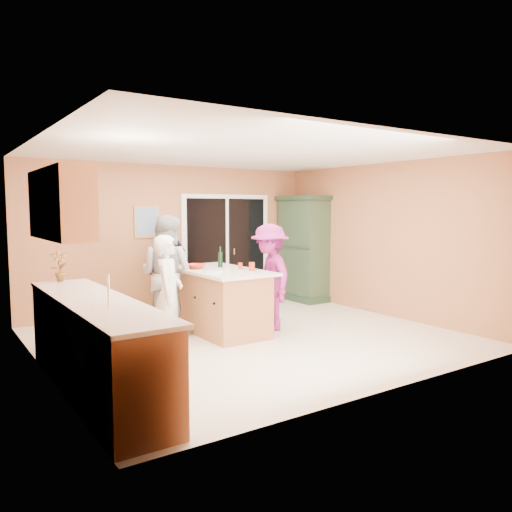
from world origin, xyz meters
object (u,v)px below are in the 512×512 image
woman_grey (166,274)px  woman_navy (170,268)px  kitchen_island (220,303)px  woman_magenta (270,277)px  green_hutch (303,250)px  woman_white (169,293)px

woman_grey → woman_navy: 1.21m
kitchen_island → woman_magenta: woman_magenta is taller
woman_magenta → green_hutch: bearing=141.5°
kitchen_island → woman_magenta: bearing=-23.0°
kitchen_island → woman_white: 1.18m
woman_white → woman_grey: 0.95m
green_hutch → woman_navy: 2.84m
woman_white → woman_grey: (0.36, 0.87, 0.12)m
woman_navy → woman_magenta: bearing=89.0°
woman_navy → woman_magenta: size_ratio=1.03×
woman_white → woman_navy: 2.15m
green_hutch → woman_grey: green_hutch is taller
kitchen_island → woman_navy: woman_navy is taller
kitchen_island → woman_magenta: (0.69, -0.29, 0.36)m
kitchen_island → woman_white: bearing=-155.5°
kitchen_island → woman_navy: 1.54m
kitchen_island → woman_grey: 0.89m
woman_magenta → woman_white: bearing=-72.2°
kitchen_island → woman_grey: woman_grey is taller
kitchen_island → woman_grey: bearing=149.3°
woman_grey → woman_navy: woman_grey is taller
woman_grey → woman_navy: size_ratio=1.05×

